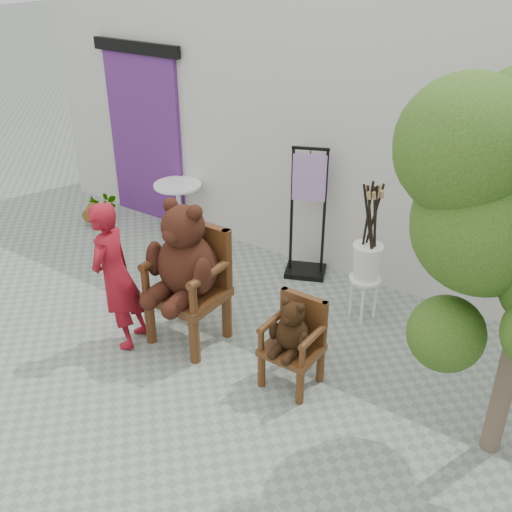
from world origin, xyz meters
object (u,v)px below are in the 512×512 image
(display_stand, at_px, (307,228))
(chair_small, at_px, (294,335))
(cafe_table, at_px, (179,203))
(chair_big, at_px, (186,265))
(person, at_px, (116,277))
(stool_bucket, at_px, (367,261))

(display_stand, bearing_deg, chair_small, -86.31)
(cafe_table, distance_m, display_stand, 1.87)
(chair_small, relative_size, display_stand, 0.56)
(chair_big, xyz_separation_m, person, (-0.52, -0.39, -0.10))
(person, height_order, stool_bucket, stool_bucket)
(cafe_table, xyz_separation_m, stool_bucket, (2.79, -0.40, 0.20))
(display_stand, height_order, stool_bucket, display_stand)
(stool_bucket, bearing_deg, chair_big, -133.37)
(stool_bucket, bearing_deg, chair_small, -92.66)
(cafe_table, xyz_separation_m, display_stand, (1.87, 0.03, 0.14))
(chair_small, height_order, cafe_table, chair_small)
(chair_big, distance_m, stool_bucket, 1.77)
(person, distance_m, display_stand, 2.26)
(chair_small, bearing_deg, cafe_table, 148.36)
(display_stand, distance_m, stool_bucket, 1.02)
(chair_big, xyz_separation_m, cafe_table, (-1.58, 1.68, -0.37))
(chair_big, bearing_deg, cafe_table, 133.12)
(person, distance_m, stool_bucket, 2.41)
(chair_big, distance_m, chair_small, 1.19)
(chair_big, relative_size, cafe_table, 2.04)
(chair_big, height_order, person, chair_big)
(chair_big, xyz_separation_m, chair_small, (1.15, 0.00, -0.31))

